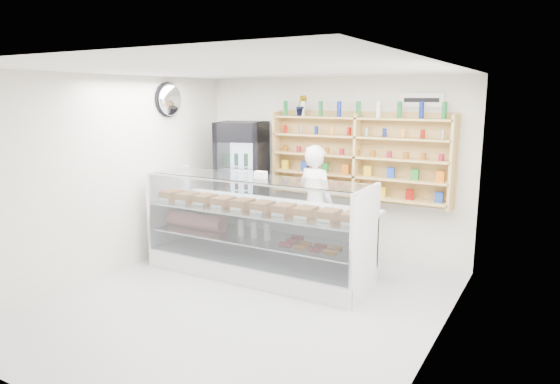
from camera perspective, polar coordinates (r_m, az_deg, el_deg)
The scene contains 8 objects.
room at distance 5.89m, azimuth -4.14°, elevation 0.05°, with size 5.00×5.00×5.00m.
display_counter at distance 7.10m, azimuth -2.63°, elevation -6.52°, with size 3.25×0.97×1.41m.
shop_worker at distance 7.61m, azimuth 4.10°, elevation -1.32°, with size 0.65×0.43×1.79m, color white.
drinks_cooler at distance 8.38m, azimuth -4.33°, elevation 0.87°, with size 0.92×0.91×2.09m.
wall_shelving at distance 7.69m, azimuth 8.80°, elevation 3.98°, with size 2.84×0.28×1.33m.
potted_plant at distance 8.03m, azimuth 2.47°, elevation 9.87°, with size 0.18×0.15×0.33m, color #1E6626.
security_mirror at distance 8.07m, azimuth -12.43°, elevation 10.27°, with size 0.15×0.50×0.50m, color silver.
wall_sign at distance 7.49m, azimuth 15.89°, elevation 10.08°, with size 0.62×0.03×0.20m, color white.
Camera 1 is at (3.24, -4.79, 2.51)m, focal length 32.00 mm.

